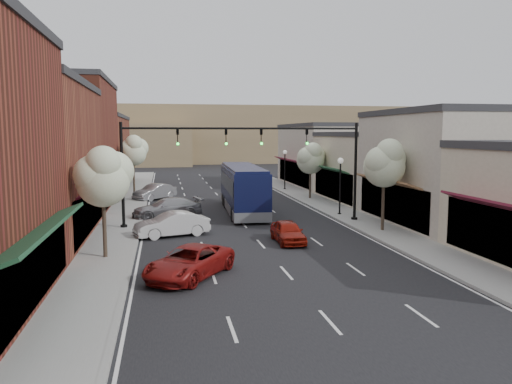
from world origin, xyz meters
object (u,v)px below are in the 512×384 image
signal_mast_left (159,159)px  red_hatchback (288,232)px  coach_bus (243,188)px  lamp_post_far (285,163)px  lamp_post_near (340,177)px  parked_car_b (172,224)px  parked_car_c (167,208)px  parked_car_e (155,192)px  tree_left_near (103,175)px  tree_right_far (311,158)px  parked_car_a (189,262)px  tree_left_far (134,150)px  tree_right_near (385,162)px  signal_mast_right (323,157)px

signal_mast_left → red_hatchback: signal_mast_left is taller
coach_bus → lamp_post_far: bearing=66.4°
red_hatchback → lamp_post_near: bearing=53.1°
red_hatchback → parked_car_b: parked_car_b is taller
signal_mast_left → parked_car_b: (0.69, -2.87, -3.88)m
parked_car_c → parked_car_e: bearing=172.7°
tree_left_near → lamp_post_near: (16.05, 10.56, -1.22)m
signal_mast_left → tree_right_far: signal_mast_left is taller
tree_right_far → lamp_post_near: tree_right_far is taller
parked_car_a → parked_car_e: size_ratio=1.08×
signal_mast_left → tree_left_far: (-2.63, 17.95, -0.02)m
tree_right_near → parked_car_a: bearing=-148.4°
lamp_post_near → parked_car_e: bearing=139.1°
tree_left_far → red_hatchback: bearing=-67.5°
tree_left_near → lamp_post_far: size_ratio=1.28×
red_hatchback → coach_bus: bearing=93.4°
red_hatchback → parked_car_b: 7.20m
tree_left_far → red_hatchback: size_ratio=1.64×
coach_bus → parked_car_c: coach_bus is taller
signal_mast_right → lamp_post_far: 20.19m
tree_left_far → parked_car_c: 14.84m
coach_bus → parked_car_e: (-7.03, 8.95, -1.17)m
parked_car_e → parked_car_a: bearing=-43.0°
parked_car_b → parked_car_c: size_ratio=0.88×
tree_right_far → tree_right_near: bearing=-90.0°
lamp_post_near → signal_mast_right: bearing=-131.1°
parked_car_a → parked_car_c: size_ratio=0.95×
lamp_post_far → parked_car_c: size_ratio=0.86×
red_hatchback → parked_car_b: size_ratio=0.83×
parked_car_e → parked_car_b: bearing=-42.9°
coach_bus → tree_left_near: bearing=-121.2°
parked_car_a → parked_car_b: (-0.60, 9.00, 0.06)m
lamp_post_near → parked_car_b: 14.00m
tree_left_far → parked_car_a: bearing=-82.5°
tree_right_far → red_hatchback: tree_right_far is taller
parked_car_a → parked_car_c: bearing=128.1°
lamp_post_far → parked_car_b: bearing=-119.1°
red_hatchback → parked_car_e: bearing=110.4°
tree_right_far → tree_left_near: (-16.60, -20.00, 0.23)m
signal_mast_right → lamp_post_near: bearing=48.9°
tree_right_far → parked_car_e: bearing=169.6°
tree_left_far → tree_right_near: bearing=-53.0°
coach_bus → parked_car_a: coach_bus is taller
parked_car_c → parked_car_e: parked_car_c is taller
tree_right_near → tree_left_far: tree_left_far is taller
tree_right_far → lamp_post_far: 8.13m
tree_left_far → parked_car_e: tree_left_far is taller
tree_right_near → parked_car_a: (-12.68, -7.81, -3.77)m
signal_mast_right → parked_car_a: signal_mast_right is taller
tree_right_far → parked_car_b: tree_right_far is taller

